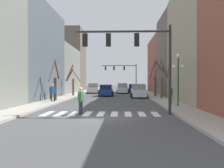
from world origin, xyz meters
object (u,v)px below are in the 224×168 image
object	(u,v)px
street_tree_left_mid	(72,81)
car_parked_left_mid	(123,89)
pedestrian_on_left_sidewalk	(81,98)
pedestrian_near_right_corner	(53,91)
traffic_signal_near	(134,49)
car_at_intersection	(139,91)
street_tree_right_mid	(162,80)
traffic_signal_far	(123,71)
pedestrian_crossing_street	(51,91)
car_parked_right_near	(94,89)
car_parked_right_far	(106,91)
street_lamp_right_corner	(178,69)
street_tree_right_far	(157,79)
street_tree_right_near	(55,83)
pedestrian_waiting_at_curb	(171,93)
car_parked_left_near	(133,88)

from	to	relation	value
street_tree_left_mid	car_parked_left_mid	bearing A→B (deg)	54.08
pedestrian_on_left_sidewalk	pedestrian_near_right_corner	xyz separation A→B (m)	(-4.15, 8.77, 0.12)
pedestrian_near_right_corner	traffic_signal_near	bearing A→B (deg)	86.94
car_at_intersection	traffic_signal_near	bearing A→B (deg)	175.31
pedestrian_on_left_sidewalk	street_tree_right_mid	distance (m)	16.73
traffic_signal_far	pedestrian_crossing_street	size ratio (longest dim) A/B	4.53
car_parked_right_near	car_at_intersection	world-z (taller)	car_at_intersection
pedestrian_on_left_sidewalk	car_parked_right_far	bearing A→B (deg)	14.61
car_at_intersection	street_lamp_right_corner	bearing A→B (deg)	-170.03
pedestrian_on_left_sidewalk	pedestrian_near_right_corner	size ratio (longest dim) A/B	1.03
pedestrian_on_left_sidewalk	street_tree_left_mid	distance (m)	20.17
street_tree_right_far	street_tree_right_near	bearing A→B (deg)	-145.08
pedestrian_on_left_sidewalk	pedestrian_waiting_at_curb	bearing A→B (deg)	-31.51
pedestrian_on_left_sidewalk	street_tree_right_near	size ratio (longest dim) A/B	0.42
traffic_signal_far	street_tree_left_mid	xyz separation A→B (m)	(-7.29, -19.80, -2.21)
traffic_signal_near	car_parked_right_near	bearing A→B (deg)	101.13
pedestrian_waiting_at_curb	car_parked_right_far	bearing A→B (deg)	33.52
traffic_signal_near	car_parked_right_far	distance (m)	21.48
car_parked_right_far	car_parked_right_near	size ratio (longest dim) A/B	1.08
street_lamp_right_corner	car_at_intersection	bearing A→B (deg)	99.97
pedestrian_waiting_at_curb	pedestrian_on_left_sidewalk	xyz separation A→B (m)	(-7.12, -6.58, -0.07)
pedestrian_near_right_corner	pedestrian_waiting_at_curb	bearing A→B (deg)	124.65
car_parked_left_mid	street_tree_right_far	xyz separation A→B (m)	(4.57, -11.22, 1.68)
car_parked_right_near	pedestrian_near_right_corner	distance (m)	20.77
street_tree_right_mid	street_tree_left_mid	size ratio (longest dim) A/B	1.07
street_tree_right_mid	pedestrian_crossing_street	bearing A→B (deg)	-164.52
street_tree_right_mid	street_tree_right_far	bearing A→B (deg)	92.69
traffic_signal_far	pedestrian_waiting_at_curb	size ratio (longest dim) A/B	4.52
street_lamp_right_corner	street_tree_left_mid	world-z (taller)	street_tree_left_mid
street_tree_right_mid	street_lamp_right_corner	bearing A→B (deg)	-91.83
car_parked_left_mid	pedestrian_near_right_corner	distance (m)	21.90
car_parked_right_far	pedestrian_on_left_sidewalk	xyz separation A→B (m)	(-0.42, -21.08, 0.27)
car_parked_right_far	street_tree_right_near	bearing A→B (deg)	-23.25
pedestrian_near_right_corner	street_tree_right_mid	distance (m)	13.26
street_tree_right_far	street_tree_left_mid	bearing A→B (deg)	173.39
pedestrian_near_right_corner	street_tree_right_far	size ratio (longest dim) A/B	0.36
car_parked_right_far	pedestrian_waiting_at_curb	xyz separation A→B (m)	(6.70, -14.50, 0.34)
car_at_intersection	street_tree_right_near	bearing A→B (deg)	129.18
pedestrian_on_left_sidewalk	pedestrian_near_right_corner	bearing A→B (deg)	41.04
car_parked_left_near	car_parked_left_mid	xyz separation A→B (m)	(-2.09, -5.55, 0.08)
pedestrian_on_left_sidewalk	street_tree_right_near	world-z (taller)	street_tree_right_near
traffic_signal_near	traffic_signal_far	size ratio (longest dim) A/B	0.84
street_tree_left_mid	street_tree_right_near	distance (m)	9.51
car_parked_left_near	street_tree_right_near	world-z (taller)	street_tree_right_near
car_parked_right_far	pedestrian_waiting_at_curb	size ratio (longest dim) A/B	2.74
traffic_signal_far	car_parked_left_mid	distance (m)	10.57
traffic_signal_far	pedestrian_on_left_sidewalk	world-z (taller)	traffic_signal_far
car_parked_left_mid	pedestrian_on_left_sidewalk	xyz separation A→B (m)	(-2.84, -29.53, 0.22)
car_parked_left_near	car_at_intersection	size ratio (longest dim) A/B	0.97
street_lamp_right_corner	street_tree_right_far	distance (m)	13.96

